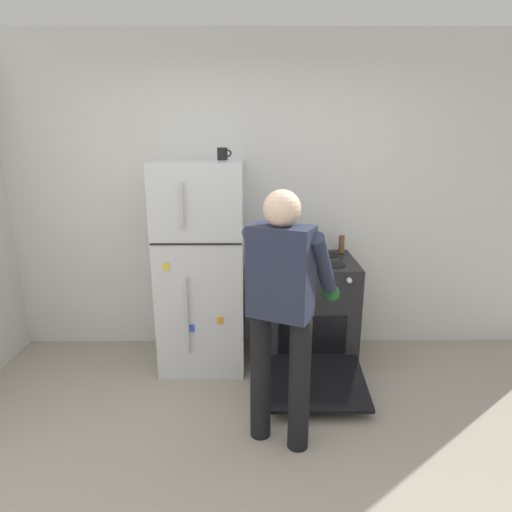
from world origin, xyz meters
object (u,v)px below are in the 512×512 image
(pepper_mill, at_px, (341,244))
(red_pot, at_px, (290,254))
(refrigerator, at_px, (202,266))
(person_cook, at_px, (283,299))
(coffee_mug, at_px, (223,154))
(stove_range, at_px, (308,312))

(pepper_mill, bearing_deg, red_pot, -151.48)
(refrigerator, xyz_separation_m, person_cook, (0.59, -1.02, 0.11))
(refrigerator, bearing_deg, red_pot, -3.96)
(person_cook, bearing_deg, pepper_mill, 64.16)
(refrigerator, bearing_deg, pepper_mill, 9.65)
(person_cook, distance_m, red_pot, 0.97)
(red_pot, distance_m, pepper_mill, 0.52)
(coffee_mug, bearing_deg, refrigerator, -164.60)
(person_cook, bearing_deg, stove_range, 73.87)
(coffee_mug, bearing_deg, pepper_mill, 8.57)
(stove_range, bearing_deg, pepper_mill, 35.96)
(person_cook, distance_m, coffee_mug, 1.39)
(stove_range, distance_m, person_cook, 1.16)
(refrigerator, bearing_deg, stove_range, -1.13)
(stove_range, distance_m, red_pot, 0.55)
(coffee_mug, bearing_deg, person_cook, -69.11)
(red_pot, height_order, pepper_mill, pepper_mill)
(red_pot, relative_size, coffee_mug, 3.23)
(red_pot, xyz_separation_m, pepper_mill, (0.46, 0.25, 0.01))
(person_cook, xyz_separation_m, pepper_mill, (0.59, 1.22, 0.02))
(person_cook, height_order, coffee_mug, coffee_mug)
(stove_range, bearing_deg, red_pot, -168.58)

